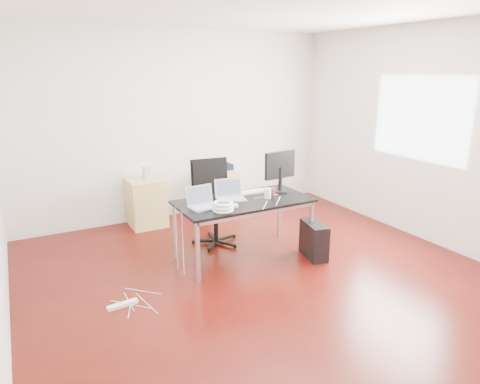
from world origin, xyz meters
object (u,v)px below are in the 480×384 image
desk (244,204)px  office_chair (213,198)px  pc_tower (314,240)px  filing_cabinet_left (147,202)px  filing_cabinet_right (219,192)px

desk → office_chair: (-0.11, 0.62, -0.07)m
pc_tower → filing_cabinet_left: bearing=138.4°
office_chair → filing_cabinet_right: bearing=68.1°
filing_cabinet_left → filing_cabinet_right: bearing=0.0°
filing_cabinet_right → pc_tower: filing_cabinet_right is taller
desk → filing_cabinet_right: 1.73m
office_chair → pc_tower: office_chair is taller
office_chair → filing_cabinet_left: bearing=127.8°
filing_cabinet_left → filing_cabinet_right: (1.17, 0.00, 0.00)m
desk → filing_cabinet_left: desk is taller
desk → filing_cabinet_left: bearing=113.6°
filing_cabinet_left → office_chair: bearing=-59.2°
pc_tower → office_chair: bearing=142.8°
filing_cabinet_left → filing_cabinet_right: 1.17m
office_chair → pc_tower: (0.87, -1.03, -0.39)m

